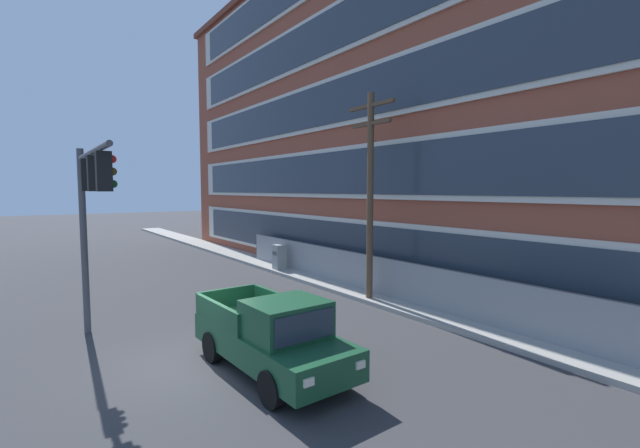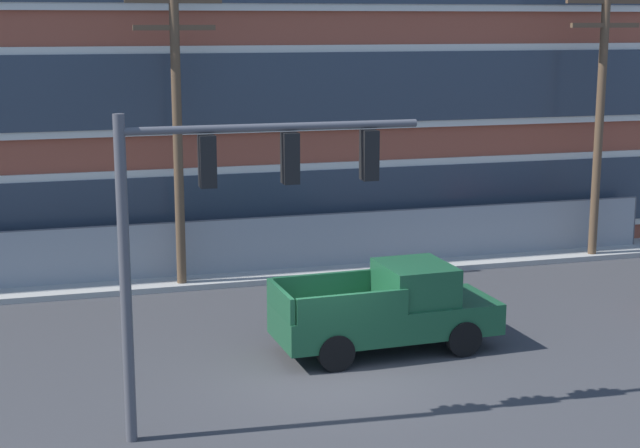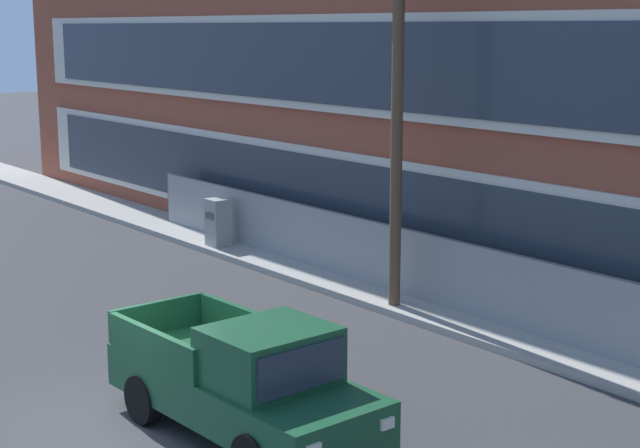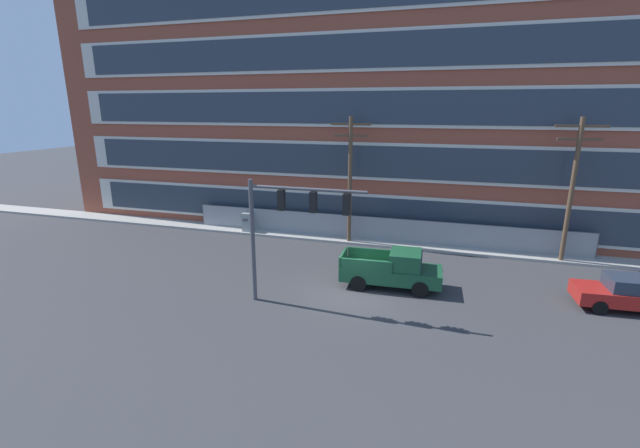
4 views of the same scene
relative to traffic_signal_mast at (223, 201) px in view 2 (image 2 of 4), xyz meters
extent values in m
plane|color=#38383A|center=(2.55, 2.05, -4.22)|extent=(160.00, 160.00, 0.00)
cube|color=#9E9B93|center=(2.55, 10.39, -4.14)|extent=(80.00, 1.87, 0.16)
cube|color=beige|center=(3.56, 11.26, -2.32)|extent=(49.02, 0.10, 2.49)
cube|color=#2D3844|center=(3.56, 11.20, -2.32)|extent=(46.89, 0.06, 2.07)
cube|color=beige|center=(3.56, 11.26, 1.13)|extent=(49.02, 0.10, 2.49)
cube|color=#2D3844|center=(3.56, 11.20, 1.13)|extent=(46.89, 0.06, 2.07)
cube|color=gray|center=(2.19, 10.58, -3.36)|extent=(26.33, 0.04, 1.71)
cylinder|color=#4C4C51|center=(15.36, 10.58, -3.36)|extent=(0.06, 0.06, 1.71)
cylinder|color=#4C4C51|center=(2.19, 10.58, -2.51)|extent=(26.33, 0.05, 0.05)
cylinder|color=#4C4C51|center=(-1.72, 0.00, -1.33)|extent=(0.20, 0.20, 5.78)
cylinder|color=#4C4C51|center=(0.91, 0.00, 1.25)|extent=(5.26, 0.14, 0.14)
cube|color=black|center=(-0.26, 0.00, 0.70)|extent=(0.28, 0.32, 0.90)
cylinder|color=#4B0807|center=(-0.26, 0.18, 0.98)|extent=(0.04, 0.18, 0.18)
cylinder|color=gold|center=(-0.26, 0.18, 0.70)|extent=(0.04, 0.18, 0.18)
cylinder|color=#0A4011|center=(-0.26, 0.18, 0.42)|extent=(0.04, 0.18, 0.18)
cube|color=black|center=(1.20, 0.00, 0.70)|extent=(0.28, 0.32, 0.90)
cylinder|color=#4B0807|center=(1.20, 0.18, 0.98)|extent=(0.04, 0.18, 0.18)
cylinder|color=#503E08|center=(1.20, 0.18, 0.70)|extent=(0.04, 0.18, 0.18)
cylinder|color=green|center=(1.20, 0.18, 0.42)|extent=(0.04, 0.18, 0.18)
cube|color=black|center=(2.66, 0.00, 0.70)|extent=(0.28, 0.32, 0.90)
cylinder|color=red|center=(2.66, 0.18, 0.98)|extent=(0.04, 0.18, 0.18)
cylinder|color=#503E08|center=(2.66, 0.18, 0.70)|extent=(0.04, 0.18, 0.18)
cylinder|color=#0A4011|center=(2.66, 0.18, 0.42)|extent=(0.04, 0.18, 0.18)
cube|color=#194C2D|center=(4.23, 3.34, -3.47)|extent=(5.07, 2.13, 0.70)
cube|color=#194C2D|center=(4.93, 3.37, -2.70)|extent=(1.57, 1.82, 0.85)
cube|color=#283342|center=(5.70, 3.40, -2.70)|extent=(0.13, 1.57, 0.64)
cube|color=#194C2D|center=(3.07, 4.18, -2.84)|extent=(2.50, 0.23, 0.56)
cube|color=#194C2D|center=(3.15, 2.39, -2.84)|extent=(2.50, 0.23, 0.56)
cube|color=#194C2D|center=(1.78, 3.23, -2.84)|extent=(0.18, 1.84, 0.56)
cylinder|color=black|center=(5.69, 4.28, -3.82)|extent=(0.81, 0.29, 0.80)
cylinder|color=black|center=(5.77, 2.52, -3.82)|extent=(0.81, 0.29, 0.80)
cylinder|color=black|center=(2.70, 4.15, -3.82)|extent=(0.81, 0.29, 0.80)
cylinder|color=black|center=(2.77, 2.40, -3.82)|extent=(0.81, 0.29, 0.80)
cube|color=white|center=(6.72, 4.11, -3.37)|extent=(0.07, 0.24, 0.16)
cube|color=white|center=(6.78, 2.77, -3.37)|extent=(0.07, 0.24, 0.16)
cylinder|color=brown|center=(0.56, 9.83, -0.07)|extent=(0.26, 0.26, 8.31)
cube|color=brown|center=(0.56, 9.83, 3.58)|extent=(2.55, 0.14, 0.14)
cube|color=brown|center=(0.56, 9.83, 2.88)|extent=(2.17, 0.14, 0.14)
cylinder|color=brown|center=(13.37, 9.79, -0.05)|extent=(0.26, 0.26, 8.35)
cube|color=brown|center=(13.37, 9.79, 3.63)|extent=(2.63, 0.14, 0.14)
cube|color=brown|center=(13.37, 9.79, 2.93)|extent=(2.24, 0.14, 0.14)
camera|label=1|loc=(13.34, -1.57, 0.29)|focal=24.00mm
camera|label=2|loc=(-2.96, -16.49, 3.06)|focal=55.00mm
camera|label=3|loc=(16.25, -4.50, 2.06)|focal=55.00mm
camera|label=4|loc=(6.64, -17.01, 4.65)|focal=24.00mm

